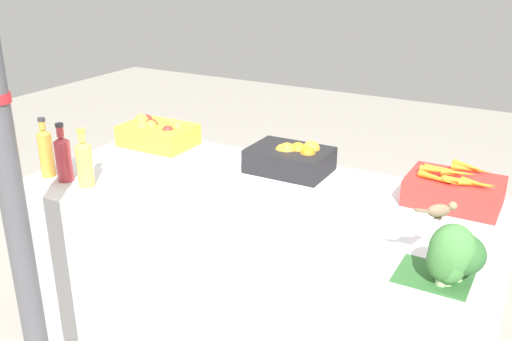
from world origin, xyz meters
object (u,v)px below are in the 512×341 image
object	(u,v)px
carrot_crate	(454,189)
juice_bottle_ruby	(63,157)
support_pole	(1,135)
apple_crate	(158,133)
broccoli_pile	(452,256)
juice_bottle_amber	(46,152)
juice_bottle_golden	(85,162)
sparrow_bird	(440,210)
orange_crate	(291,158)

from	to	relation	value
carrot_crate	juice_bottle_ruby	bearing A→B (deg)	-159.23
support_pole	apple_crate	world-z (taller)	support_pole
carrot_crate	broccoli_pile	distance (m)	0.61
carrot_crate	juice_bottle_amber	world-z (taller)	juice_bottle_amber
apple_crate	broccoli_pile	distance (m)	1.68
juice_bottle_golden	sparrow_bird	bearing A→B (deg)	-0.23
juice_bottle_amber	orange_crate	bearing A→B (deg)	32.40
orange_crate	carrot_crate	size ratio (longest dim) A/B	1.00
support_pole	orange_crate	size ratio (longest dim) A/B	6.72
juice_bottle_golden	sparrow_bird	xyz separation A→B (m)	(1.44, -0.01, 0.12)
juice_bottle_ruby	juice_bottle_golden	distance (m)	0.12
juice_bottle_amber	sparrow_bird	distance (m)	1.68
juice_bottle_amber	juice_bottle_ruby	size ratio (longest dim) A/B	1.03
apple_crate	juice_bottle_ruby	xyz separation A→B (m)	(-0.05, -0.57, 0.04)
orange_crate	sparrow_bird	xyz separation A→B (m)	(0.77, -0.58, 0.16)
support_pole	sparrow_bird	world-z (taller)	support_pole
carrot_crate	support_pole	bearing A→B (deg)	-138.45
carrot_crate	juice_bottle_ruby	xyz separation A→B (m)	(-1.51, -0.57, 0.05)
orange_crate	broccoli_pile	world-z (taller)	broccoli_pile
broccoli_pile	juice_bottle_ruby	xyz separation A→B (m)	(-1.62, 0.03, 0.01)
apple_crate	sparrow_bird	bearing A→B (deg)	-20.88
juice_bottle_golden	sparrow_bird	world-z (taller)	juice_bottle_golden
carrot_crate	juice_bottle_amber	distance (m)	1.72
support_pole	orange_crate	bearing A→B (deg)	65.19
carrot_crate	sparrow_bird	world-z (taller)	sparrow_bird
broccoli_pile	sparrow_bird	bearing A→B (deg)	158.05
carrot_crate	juice_bottle_ruby	world-z (taller)	juice_bottle_ruby
juice_bottle_ruby	broccoli_pile	bearing A→B (deg)	-0.98
support_pole	broccoli_pile	size ratio (longest dim) A/B	9.53
carrot_crate	juice_bottle_amber	xyz separation A→B (m)	(-1.62, -0.57, 0.05)
broccoli_pile	juice_bottle_amber	distance (m)	1.73
apple_crate	sparrow_bird	size ratio (longest dim) A/B	3.12
apple_crate	broccoli_pile	xyz separation A→B (m)	(1.57, -0.60, 0.03)
support_pole	juice_bottle_amber	bearing A→B (deg)	129.73
juice_bottle_ruby	juice_bottle_golden	world-z (taller)	juice_bottle_ruby
support_pole	juice_bottle_golden	world-z (taller)	support_pole
carrot_crate	broccoli_pile	xyz separation A→B (m)	(0.11, -0.60, 0.04)
carrot_crate	apple_crate	bearing A→B (deg)	179.99
juice_bottle_golden	sparrow_bird	distance (m)	1.45
apple_crate	juice_bottle_amber	xyz separation A→B (m)	(-0.15, -0.57, 0.05)
orange_crate	juice_bottle_ruby	world-z (taller)	juice_bottle_ruby
support_pole	juice_bottle_amber	world-z (taller)	support_pole
apple_crate	sparrow_bird	world-z (taller)	sparrow_bird
carrot_crate	sparrow_bird	bearing A→B (deg)	-84.51
carrot_crate	sparrow_bird	distance (m)	0.60
juice_bottle_ruby	juice_bottle_golden	bearing A→B (deg)	-0.00
juice_bottle_golden	juice_bottle_ruby	bearing A→B (deg)	180.00
sparrow_bird	support_pole	bearing A→B (deg)	162.58
broccoli_pile	support_pole	bearing A→B (deg)	-160.43
apple_crate	carrot_crate	size ratio (longest dim) A/B	1.00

